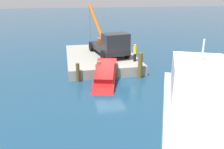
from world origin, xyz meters
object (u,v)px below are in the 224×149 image
dock_worker (135,53)px  moored_yacht (200,127)px  crane_truck (110,44)px  salvaged_car (105,76)px

dock_worker → moored_yacht: (11.52, -0.00, -1.05)m
moored_yacht → crane_truck: bearing=-172.1°
salvaged_car → crane_truck: bearing=164.3°
crane_truck → dock_worker: 3.15m
dock_worker → salvaged_car: 4.69m
dock_worker → salvaged_car: (2.98, -3.46, -1.08)m
crane_truck → moored_yacht: (13.98, 1.94, -1.46)m
salvaged_car → moored_yacht: bearing=22.0°
crane_truck → salvaged_car: 5.83m
crane_truck → moored_yacht: crane_truck is taller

